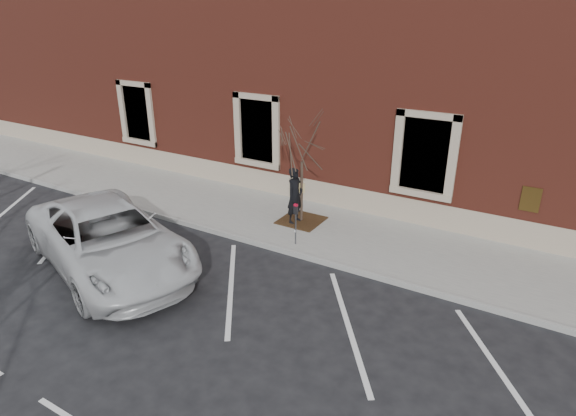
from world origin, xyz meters
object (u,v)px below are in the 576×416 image
Objects in this scene: parking_meter at (296,217)px; man at (295,196)px; white_truck at (109,239)px; sapling at (302,145)px.

man is at bearing 113.52° from parking_meter.
sapling is at bearing -11.31° from white_truck.
man is at bearing -11.34° from white_truck.
parking_meter is 5.03m from white_truck.
man is 1.53m from parking_meter.
parking_meter is at bearing -140.74° from man.
parking_meter is 0.35× the size of sapling.
man reaches higher than parking_meter.
parking_meter is (0.78, -1.31, -0.04)m from man.
white_truck is at bearing -143.79° from parking_meter.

